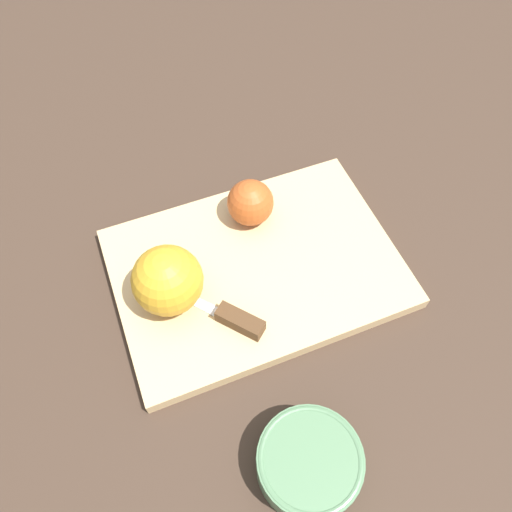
{
  "coord_description": "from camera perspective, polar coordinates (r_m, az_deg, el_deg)",
  "views": [
    {
      "loc": [
        0.13,
        0.32,
        0.59
      ],
      "look_at": [
        0.0,
        0.0,
        0.04
      ],
      "focal_mm": 35.0,
      "sensor_mm": 36.0,
      "label": 1
    }
  ],
  "objects": [
    {
      "name": "bowl",
      "position": [
        0.57,
        6.09,
        -22.4
      ],
      "size": [
        0.11,
        0.11,
        0.05
      ],
      "color": "#4C704C",
      "rests_on": "ground_plane"
    },
    {
      "name": "apple_half_left",
      "position": [
        0.69,
        -0.64,
        6.1
      ],
      "size": [
        0.06,
        0.06,
        0.06
      ],
      "rotation": [
        0.0,
        0.0,
        1.27
      ],
      "color": "#AD4C1E",
      "rests_on": "cutting_board"
    },
    {
      "name": "ground_plane",
      "position": [
        0.68,
        0.0,
        -1.83
      ],
      "size": [
        4.0,
        4.0,
        0.0
      ],
      "primitive_type": "plane",
      "color": "#38281E"
    },
    {
      "name": "knife",
      "position": [
        0.62,
        -2.35,
        -7.22
      ],
      "size": [
        0.1,
        0.12,
        0.02
      ],
      "rotation": [
        0.0,
        0.0,
        -0.89
      ],
      "color": "silver",
      "rests_on": "cutting_board"
    },
    {
      "name": "cutting_board",
      "position": [
        0.67,
        0.0,
        -1.38
      ],
      "size": [
        0.38,
        0.27,
        0.02
      ],
      "color": "tan",
      "rests_on": "ground_plane"
    },
    {
      "name": "apple_half_right",
      "position": [
        0.61,
        -10.07,
        -2.79
      ],
      "size": [
        0.09,
        0.09,
        0.09
      ],
      "rotation": [
        0.0,
        0.0,
        1.81
      ],
      "color": "gold",
      "rests_on": "cutting_board"
    }
  ]
}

